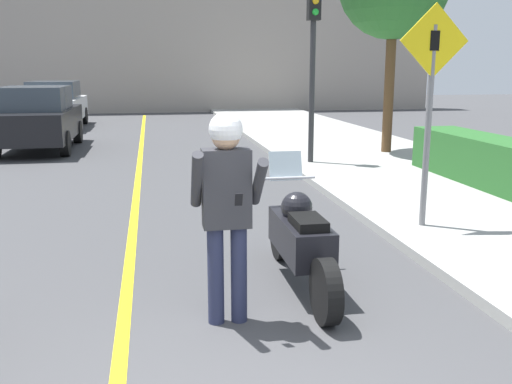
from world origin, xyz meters
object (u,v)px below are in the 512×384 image
object	(u,v)px
crossing_sign	(430,96)
parked_car_black	(38,118)
person_biker	(227,196)
traffic_light	(313,40)
parked_car_white	(56,104)
motorcycle	(300,239)

from	to	relation	value
crossing_sign	parked_car_black	size ratio (longest dim) A/B	0.67
person_biker	parked_car_black	world-z (taller)	person_biker
traffic_light	parked_car_white	xyz separation A→B (m)	(-6.83, 9.80, -1.88)
person_biker	parked_car_white	world-z (taller)	person_biker
motorcycle	person_biker	world-z (taller)	person_biker
motorcycle	person_biker	bearing A→B (deg)	-139.49
motorcycle	crossing_sign	bearing A→B (deg)	35.83
person_biker	parked_car_white	distance (m)	17.69
person_biker	parked_car_black	distance (m)	11.89
person_biker	parked_car_black	size ratio (longest dim) A/B	0.43
traffic_light	parked_car_black	xyz separation A→B (m)	(-6.39, 3.90, -1.88)
crossing_sign	traffic_light	size ratio (longest dim) A/B	0.75
crossing_sign	parked_car_black	distance (m)	11.23
parked_car_white	motorcycle	bearing A→B (deg)	-73.79
motorcycle	parked_car_white	size ratio (longest dim) A/B	0.55
person_biker	parked_car_black	bearing A→B (deg)	107.36
parked_car_black	crossing_sign	bearing A→B (deg)	-54.87
motorcycle	traffic_light	xyz separation A→B (m)	(2.02, 6.74, 2.24)
parked_car_black	person_biker	bearing A→B (deg)	-72.64
person_biker	parked_car_white	xyz separation A→B (m)	(-3.98, 17.24, -0.27)
motorcycle	crossing_sign	world-z (taller)	crossing_sign
traffic_light	parked_car_white	size ratio (longest dim) A/B	0.90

